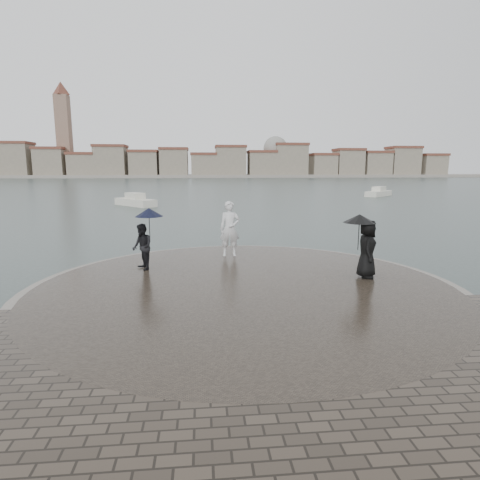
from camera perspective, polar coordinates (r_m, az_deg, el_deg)
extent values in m
plane|color=#2B3835|center=(8.51, 3.21, -15.45)|extent=(400.00, 400.00, 0.00)
cylinder|color=gray|center=(11.69, 0.61, -7.36)|extent=(12.50, 12.50, 0.32)
cylinder|color=#2D261E|center=(11.68, 0.61, -7.26)|extent=(11.90, 11.90, 0.36)
imported|color=silver|center=(15.29, -1.46, 1.61)|extent=(0.79, 0.54, 2.10)
imported|color=black|center=(13.58, -13.74, -0.96)|extent=(0.85, 0.93, 1.53)
cylinder|color=black|center=(13.55, -12.74, 1.55)|extent=(0.02, 0.02, 0.90)
cone|color=black|center=(13.48, -12.83, 3.86)|extent=(0.94, 0.94, 0.28)
imported|color=black|center=(12.84, 17.62, -1.22)|extent=(0.84, 1.02, 1.78)
cylinder|color=black|center=(12.76, 16.51, 0.64)|extent=(0.02, 0.02, 0.90)
cone|color=black|center=(12.69, 16.63, 2.95)|extent=(1.00, 1.00, 0.26)
cube|color=gray|center=(170.62, -5.15, 9.05)|extent=(260.00, 20.00, 1.20)
cube|color=gray|center=(182.74, -29.43, 9.73)|extent=(13.00, 10.00, 13.00)
cube|color=brown|center=(182.98, -29.63, 11.91)|extent=(13.60, 10.60, 1.00)
cube|color=gray|center=(177.62, -25.22, 9.77)|extent=(11.00, 10.00, 11.00)
cube|color=brown|center=(177.78, -25.36, 11.70)|extent=(11.60, 10.60, 1.00)
cube|color=gray|center=(174.00, -21.42, 9.71)|extent=(10.00, 10.00, 9.00)
cube|color=brown|center=(174.10, -21.53, 11.35)|extent=(10.60, 10.60, 1.00)
cube|color=gray|center=(171.39, -17.86, 10.42)|extent=(12.00, 10.00, 12.00)
cube|color=brown|center=(171.60, -17.97, 12.59)|extent=(12.60, 10.60, 1.00)
cube|color=gray|center=(169.14, -13.46, 10.30)|extent=(11.00, 10.00, 10.00)
cube|color=brown|center=(169.27, -13.54, 12.16)|extent=(11.60, 10.60, 1.00)
cube|color=gray|center=(167.95, -9.34, 10.62)|extent=(11.00, 10.00, 11.00)
cube|color=brown|center=(168.12, -9.40, 12.66)|extent=(11.60, 10.60, 1.00)
cube|color=gray|center=(167.59, -5.17, 10.37)|extent=(10.00, 10.00, 9.00)
cube|color=brown|center=(167.69, -5.20, 12.07)|extent=(10.60, 10.60, 1.00)
cube|color=gray|center=(168.05, -1.35, 10.91)|extent=(12.00, 10.00, 12.00)
cube|color=brown|center=(168.26, -1.36, 13.13)|extent=(12.60, 10.60, 1.00)
cube|color=gray|center=(169.48, 3.11, 10.56)|extent=(11.00, 10.00, 10.00)
cube|color=brown|center=(169.61, 3.13, 12.42)|extent=(11.60, 10.60, 1.00)
cube|color=gray|center=(171.69, 7.15, 10.99)|extent=(13.00, 10.00, 13.00)
cube|color=brown|center=(171.95, 7.20, 13.32)|extent=(13.60, 10.60, 1.00)
cube|color=gray|center=(175.23, 11.68, 10.19)|extent=(10.00, 10.00, 9.00)
cube|color=brown|center=(175.33, 11.74, 11.82)|extent=(10.60, 10.60, 1.00)
cube|color=gray|center=(178.76, 15.12, 10.37)|extent=(11.00, 10.00, 11.00)
cube|color=brown|center=(178.93, 15.21, 12.29)|extent=(11.60, 10.60, 1.00)
cube|color=gray|center=(183.28, 18.68, 10.02)|extent=(11.00, 10.00, 10.00)
cube|color=brown|center=(183.40, 18.78, 11.73)|extent=(11.60, 10.60, 1.00)
cube|color=gray|center=(188.47, 22.08, 10.10)|extent=(12.00, 10.00, 12.00)
cube|color=brown|center=(188.66, 22.22, 12.07)|extent=(12.60, 10.60, 1.00)
cube|color=gray|center=(194.74, 25.50, 9.40)|extent=(10.00, 10.00, 9.00)
cube|color=brown|center=(194.83, 25.61, 10.87)|extent=(10.60, 10.60, 1.00)
cube|color=#846654|center=(178.35, -23.71, 13.26)|extent=(5.00, 5.00, 32.00)
cone|color=brown|center=(180.57, -24.14, 19.11)|extent=(6.80, 6.80, 5.00)
sphere|color=gray|center=(172.63, 5.05, 12.85)|extent=(10.00, 10.00, 10.00)
cube|color=silver|center=(57.53, 19.10, 6.16)|extent=(5.07, 4.97, 0.90)
cube|color=silver|center=(57.50, 19.14, 6.76)|extent=(2.27, 2.25, 0.90)
cube|color=silver|center=(41.54, -14.66, 5.07)|extent=(4.72, 5.27, 0.90)
cube|color=silver|center=(41.50, -14.69, 5.90)|extent=(2.19, 2.31, 0.90)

